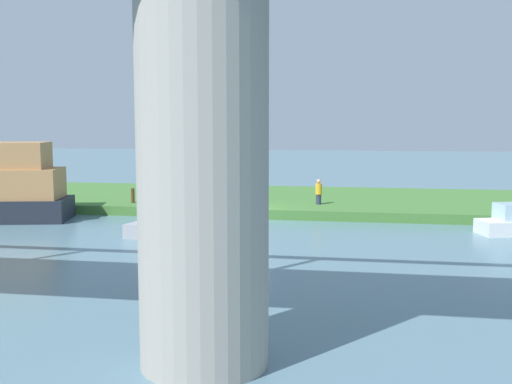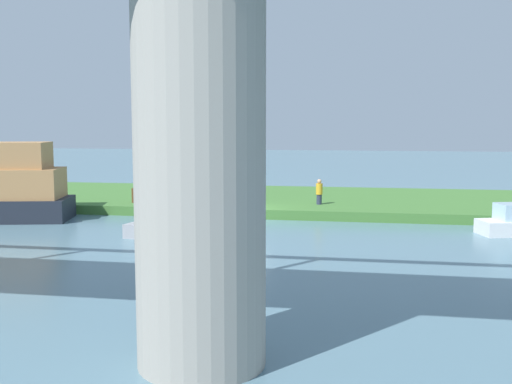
{
  "view_description": "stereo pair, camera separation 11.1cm",
  "coord_description": "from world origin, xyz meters",
  "px_view_note": "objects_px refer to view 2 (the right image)",
  "views": [
    {
      "loc": [
        -5.82,
        30.6,
        4.96
      ],
      "look_at": [
        -1.43,
        5.0,
        2.0
      ],
      "focal_mm": 42.78,
      "sensor_mm": 36.0,
      "label": 1
    },
    {
      "loc": [
        -5.93,
        30.58,
        4.96
      ],
      "look_at": [
        -1.43,
        5.0,
        2.0
      ],
      "focal_mm": 42.78,
      "sensor_mm": 36.0,
      "label": 2
    }
  ],
  "objects_px": {
    "bridge_pylon": "(200,156)",
    "motorboat_red": "(168,228)",
    "person_on_bank": "(319,192)",
    "mooring_post": "(133,196)"
  },
  "relations": [
    {
      "from": "mooring_post",
      "to": "motorboat_red",
      "type": "relative_size",
      "value": 0.2
    },
    {
      "from": "person_on_bank",
      "to": "motorboat_red",
      "type": "distance_m",
      "value": 10.4
    },
    {
      "from": "person_on_bank",
      "to": "mooring_post",
      "type": "relative_size",
      "value": 1.7
    },
    {
      "from": "person_on_bank",
      "to": "motorboat_red",
      "type": "bearing_deg",
      "value": 55.54
    },
    {
      "from": "bridge_pylon",
      "to": "motorboat_red",
      "type": "xyz_separation_m",
      "value": [
        5.0,
        -12.94,
        -3.82
      ]
    },
    {
      "from": "bridge_pylon",
      "to": "motorboat_red",
      "type": "height_order",
      "value": "bridge_pylon"
    },
    {
      "from": "bridge_pylon",
      "to": "mooring_post",
      "type": "distance_m",
      "value": 22.65
    },
    {
      "from": "person_on_bank",
      "to": "mooring_post",
      "type": "bearing_deg",
      "value": 6.44
    },
    {
      "from": "bridge_pylon",
      "to": "mooring_post",
      "type": "xyz_separation_m",
      "value": [
        9.41,
        -20.33,
        -3.38
      ]
    },
    {
      "from": "person_on_bank",
      "to": "motorboat_red",
      "type": "relative_size",
      "value": 0.34
    }
  ]
}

